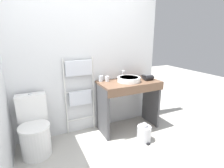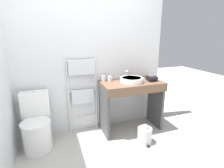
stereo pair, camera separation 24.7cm
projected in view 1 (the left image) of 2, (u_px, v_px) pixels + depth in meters
name	position (u px, v px, depth m)	size (l,w,h in m)	color
wall_back	(86.00, 59.00, 2.85)	(2.60, 0.12, 2.46)	silver
toilet	(35.00, 131.00, 2.41)	(0.41, 0.54, 0.82)	white
towel_radiator	(80.00, 85.00, 2.80)	(0.49, 0.06, 1.27)	white
vanity_counter	(129.00, 97.00, 2.98)	(1.01, 0.55, 0.86)	brown
sink_basin	(129.00, 79.00, 2.88)	(0.38, 0.38, 0.08)	white
faucet	(123.00, 73.00, 3.05)	(0.02, 0.10, 0.16)	silver
cup_near_wall	(101.00, 79.00, 2.89)	(0.07, 0.07, 0.10)	silver
cup_near_edge	(107.00, 79.00, 2.89)	(0.07, 0.07, 0.09)	silver
hair_dryer	(149.00, 78.00, 2.98)	(0.20, 0.17, 0.09)	black
trash_bin	(144.00, 133.00, 2.72)	(0.22, 0.25, 0.31)	silver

